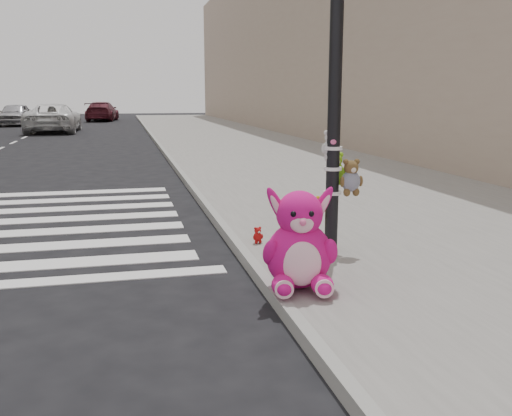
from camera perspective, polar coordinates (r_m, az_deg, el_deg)
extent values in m
plane|color=black|center=(5.16, -13.58, -12.84)|extent=(120.00, 120.00, 0.00)
cube|color=slate|center=(15.64, 5.13, 3.89)|extent=(7.00, 80.00, 0.14)
cube|color=gray|center=(14.92, -7.57, 3.48)|extent=(0.12, 80.00, 0.15)
cube|color=tan|center=(26.97, 9.97, 17.38)|extent=(5.00, 60.00, 10.00)
cylinder|color=black|center=(6.98, 7.89, 11.69)|extent=(0.16, 0.16, 4.00)
cylinder|color=white|center=(7.08, 7.62, 1.52)|extent=(0.22, 0.22, 0.04)
cylinder|color=white|center=(7.03, 7.68, 3.93)|extent=(0.22, 0.22, 0.04)
cylinder|color=white|center=(7.01, 7.74, 5.96)|extent=(0.22, 0.22, 0.04)
ellipsoid|color=#D7127C|center=(5.57, 2.70, -8.02)|extent=(0.28, 0.39, 0.19)
ellipsoid|color=#D7127C|center=(5.63, 6.63, -7.91)|extent=(0.28, 0.39, 0.19)
ellipsoid|color=#D7127C|center=(5.80, 4.31, -4.72)|extent=(0.77, 0.69, 0.68)
ellipsoid|color=#F9BFD1|center=(5.59, 4.62, -5.59)|extent=(0.40, 0.20, 0.45)
sphere|color=#D7127C|center=(5.70, 4.37, -0.59)|extent=(0.54, 0.54, 0.47)
ellipsoid|color=#D7127C|center=(5.69, 2.22, 0.06)|extent=(0.34, 0.15, 0.47)
ellipsoid|color=#D7127C|center=(5.74, 6.47, 0.10)|extent=(0.34, 0.15, 0.47)
imported|color=silver|center=(33.71, -19.58, 8.47)|extent=(2.70, 5.67, 1.56)
imported|color=#521722|center=(46.93, -15.14, 9.31)|extent=(2.69, 5.31, 1.48)
imported|color=#B3B3B8|center=(41.83, -22.94, 8.62)|extent=(1.93, 4.45, 1.49)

